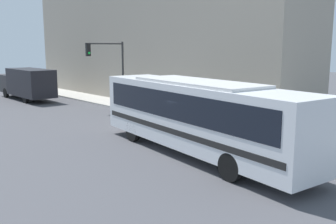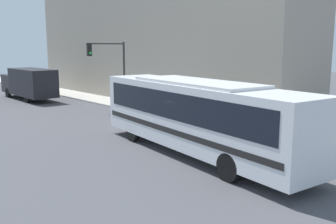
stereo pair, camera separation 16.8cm
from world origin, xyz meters
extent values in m
plane|color=#47474C|center=(0.00, 0.00, 0.00)|extent=(120.00, 120.00, 0.00)
cube|color=#B7B2A8|center=(5.90, 20.00, 0.06)|extent=(2.79, 70.00, 0.13)
cube|color=#9E9384|center=(10.29, 16.69, 6.02)|extent=(6.00, 31.37, 12.04)
cube|color=silver|center=(0.06, 0.62, 1.81)|extent=(3.96, 12.25, 2.74)
cube|color=black|center=(0.06, 0.62, 2.31)|extent=(3.88, 11.30, 1.15)
cube|color=black|center=(0.06, 0.62, 1.21)|extent=(3.94, 11.78, 0.24)
cube|color=silver|center=(0.06, 0.62, 3.23)|extent=(3.09, 6.85, 0.16)
cylinder|color=black|center=(1.61, 4.19, 0.53)|extent=(0.41, 1.08, 1.05)
cylinder|color=black|center=(-0.58, 4.46, 0.53)|extent=(0.41, 1.08, 1.05)
cylinder|color=black|center=(0.74, -2.80, 0.53)|extent=(0.41, 1.08, 1.05)
cylinder|color=black|center=(-1.45, -2.52, 0.53)|extent=(0.41, 1.08, 1.05)
cube|color=black|center=(1.39, 22.35, 1.64)|extent=(2.26, 5.91, 2.38)
cube|color=#262628|center=(1.39, 26.46, 1.29)|extent=(2.15, 2.30, 1.67)
cylinder|color=black|center=(0.41, 26.05, 0.45)|extent=(0.25, 0.90, 0.90)
cylinder|color=black|center=(0.41, 21.25, 0.45)|extent=(0.25, 0.90, 0.90)
cylinder|color=#999999|center=(5.10, 2.32, 0.41)|extent=(0.24, 0.24, 0.56)
sphere|color=#999999|center=(5.10, 2.32, 0.76)|extent=(0.23, 0.23, 0.23)
cylinder|color=#999999|center=(5.10, 2.18, 0.43)|extent=(0.11, 0.15, 0.11)
cylinder|color=#2D2D2D|center=(5.25, 13.61, 2.63)|extent=(0.16, 0.16, 5.02)
cylinder|color=#2D2D2D|center=(3.65, 13.61, 4.99)|extent=(3.20, 0.11, 0.11)
cube|color=black|center=(2.25, 13.61, 4.54)|extent=(0.30, 0.24, 0.90)
sphere|color=#19D83F|center=(2.25, 13.47, 4.32)|extent=(0.18, 0.18, 0.18)
cylinder|color=#2D2D2D|center=(5.10, 9.54, 0.71)|extent=(0.06, 0.06, 1.17)
cylinder|color=#4C4C51|center=(5.10, 9.54, 1.40)|extent=(0.14, 0.14, 0.22)
cylinder|color=slate|center=(6.16, 10.37, 0.57)|extent=(0.28, 0.28, 0.88)
cylinder|color=black|center=(6.16, 10.37, 1.38)|extent=(0.34, 0.34, 0.74)
sphere|color=tan|center=(6.16, 10.37, 1.86)|extent=(0.24, 0.24, 0.24)
camera|label=1|loc=(-11.60, -10.56, 4.73)|focal=40.00mm
camera|label=2|loc=(-11.48, -10.67, 4.73)|focal=40.00mm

